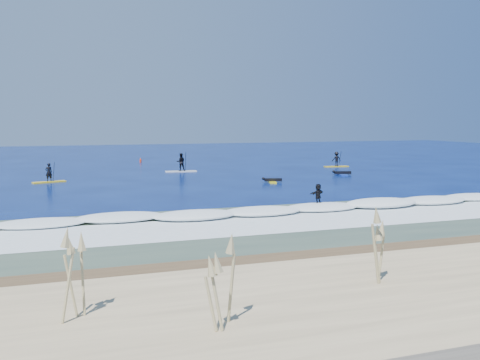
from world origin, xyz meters
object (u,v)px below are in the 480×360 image
object	(u,v)px
prone_paddler_near	(272,181)
marker_buoy	(141,160)
sup_paddler_right	(336,160)
wave_surfer	(318,196)
sup_paddler_left	(49,176)
sup_paddler_center	(181,164)
prone_paddler_far	(342,173)

from	to	relation	value
prone_paddler_near	marker_buoy	xyz separation A→B (m)	(-7.50, 25.56, 0.10)
prone_paddler_near	marker_buoy	world-z (taller)	marker_buoy
sup_paddler_right	wave_surfer	distance (m)	29.69
sup_paddler_left	prone_paddler_near	distance (m)	19.37
wave_surfer	marker_buoy	distance (m)	39.47
sup_paddler_left	sup_paddler_right	distance (m)	31.72
sup_paddler_center	sup_paddler_right	world-z (taller)	sup_paddler_center
sup_paddler_left	sup_paddler_center	size ratio (longest dim) A/B	0.87
sup_paddler_right	marker_buoy	xyz separation A→B (m)	(-20.41, 13.84, -0.53)
prone_paddler_far	marker_buoy	distance (m)	27.48
wave_surfer	sup_paddler_right	bearing A→B (deg)	33.58
sup_paddler_left	prone_paddler_near	size ratio (longest dim) A/B	1.26
prone_paddler_near	prone_paddler_far	world-z (taller)	prone_paddler_far
sup_paddler_right	prone_paddler_near	world-z (taller)	sup_paddler_right
sup_paddler_right	sup_paddler_left	bearing A→B (deg)	-166.40
prone_paddler_far	marker_buoy	xyz separation A→B (m)	(-16.40, 22.05, 0.09)
sup_paddler_left	marker_buoy	xyz separation A→B (m)	(10.83, 19.34, -0.35)
sup_paddler_left	prone_paddler_near	bearing A→B (deg)	-37.00
sup_paddler_center	prone_paddler_far	size ratio (longest dim) A/B	1.35
sup_paddler_right	marker_buoy	world-z (taller)	sup_paddler_right
sup_paddler_right	marker_buoy	distance (m)	24.66
sup_paddler_right	prone_paddler_near	xyz separation A→B (m)	(-12.91, -11.72, -0.63)
marker_buoy	prone_paddler_far	bearing A→B (deg)	-53.36
sup_paddler_left	wave_surfer	world-z (taller)	sup_paddler_left
prone_paddler_near	prone_paddler_far	bearing A→B (deg)	-53.31
sup_paddler_left	prone_paddler_far	xyz separation A→B (m)	(27.23, -2.71, -0.44)
sup_paddler_left	prone_paddler_far	distance (m)	27.37
prone_paddler_far	marker_buoy	size ratio (longest dim) A/B	4.09
sup_paddler_left	wave_surfer	size ratio (longest dim) A/B	1.47
prone_paddler_near	marker_buoy	distance (m)	26.64
sup_paddler_center	marker_buoy	size ratio (longest dim) A/B	5.52
prone_paddler_near	marker_buoy	bearing A→B (deg)	31.54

